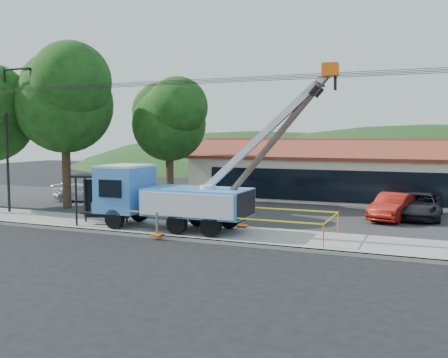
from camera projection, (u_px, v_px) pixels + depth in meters
ground at (168, 251)px, 21.22m from camera, size 120.00×120.00×0.00m
curb at (190, 240)px, 23.15m from camera, size 60.00×0.25×0.15m
sidewalk at (207, 232)px, 24.89m from camera, size 60.00×4.00×0.15m
parking_lot at (258, 211)px, 32.26m from camera, size 60.00×12.00×0.10m
strip_mall at (341, 175)px, 37.91m from camera, size 22.50×8.53×4.67m
streetlight at (9, 129)px, 30.62m from camera, size 2.13×0.22×9.00m
tree_west_near at (64, 95)px, 32.51m from camera, size 7.56×6.72×10.80m
tree_lot at (169, 117)px, 35.31m from camera, size 6.30×5.60×8.94m
hill_west at (255, 167)px, 77.55m from camera, size 78.40×56.00×28.00m
hill_center at (428, 171)px, 68.01m from camera, size 89.60×64.00×32.00m
utility_truck at (169, 196)px, 25.36m from camera, size 12.31×4.29×7.85m
leaning_pole at (268, 148)px, 23.18m from camera, size 6.66×1.69×7.78m
bus_shelter at (103, 187)px, 26.85m from camera, size 3.13×2.43×2.66m
caution_tape at (226, 216)px, 24.81m from camera, size 10.49×3.59×1.04m
car_silver at (177, 207)px, 34.23m from camera, size 2.95×4.41×1.39m
car_red at (393, 221)px, 28.50m from camera, size 2.63×4.85×1.52m
car_white at (84, 203)px, 36.44m from camera, size 4.62×2.59×1.26m
car_dark at (419, 220)px, 29.02m from camera, size 2.68×5.39×1.47m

